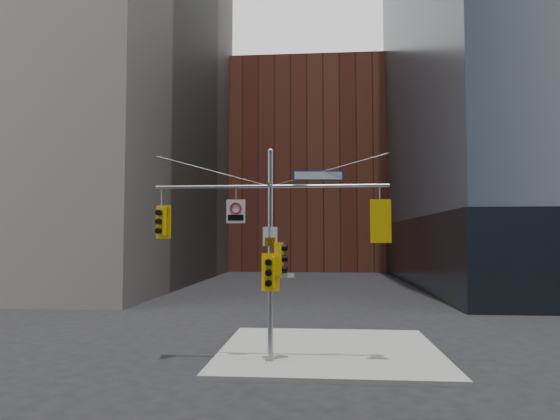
% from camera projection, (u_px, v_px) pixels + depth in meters
% --- Properties ---
extents(ground, '(160.00, 160.00, 0.00)m').
position_uv_depth(ground, '(263.00, 382.00, 14.64)').
color(ground, black).
rests_on(ground, ground).
extents(sidewalk_corner, '(8.00, 8.00, 0.15)m').
position_uv_depth(sidewalk_corner, '(329.00, 351.00, 18.46)').
color(sidewalk_corner, gray).
rests_on(sidewalk_corner, ground).
extents(brick_midrise, '(26.00, 20.00, 28.00)m').
position_uv_depth(brick_midrise, '(309.00, 172.00, 73.15)').
color(brick_midrise, brown).
rests_on(brick_midrise, ground).
extents(signal_assembly, '(8.00, 0.80, 7.30)m').
position_uv_depth(signal_assembly, '(270.00, 233.00, 16.87)').
color(signal_assembly, '#919499').
rests_on(signal_assembly, ground).
extents(traffic_light_west_arm, '(0.55, 0.50, 1.16)m').
position_uv_depth(traffic_light_west_arm, '(161.00, 222.00, 17.22)').
color(traffic_light_west_arm, '#EBB80C').
rests_on(traffic_light_west_arm, ground).
extents(traffic_light_east_arm, '(0.69, 0.53, 1.44)m').
position_uv_depth(traffic_light_east_arm, '(380.00, 221.00, 16.60)').
color(traffic_light_east_arm, '#EBB80C').
rests_on(traffic_light_east_arm, ground).
extents(traffic_light_pole_side, '(0.45, 0.38, 1.10)m').
position_uv_depth(traffic_light_pole_side, '(280.00, 259.00, 16.80)').
color(traffic_light_pole_side, '#EBB80C').
rests_on(traffic_light_pole_side, ground).
extents(traffic_light_pole_front, '(0.60, 0.50, 1.26)m').
position_uv_depth(traffic_light_pole_front, '(270.00, 272.00, 16.53)').
color(traffic_light_pole_front, '#EBB80C').
rests_on(traffic_light_pole_front, ground).
extents(street_sign_blade, '(1.71, 0.26, 0.33)m').
position_uv_depth(street_sign_blade, '(318.00, 176.00, 16.86)').
color(street_sign_blade, navy).
rests_on(street_sign_blade, ground).
extents(regulatory_sign_arm, '(0.65, 0.08, 0.81)m').
position_uv_depth(regulatory_sign_arm, '(236.00, 211.00, 16.99)').
color(regulatory_sign_arm, silver).
rests_on(regulatory_sign_arm, ground).
extents(regulatory_sign_pole, '(0.49, 0.07, 0.64)m').
position_uv_depth(regulatory_sign_pole, '(270.00, 237.00, 16.75)').
color(regulatory_sign_pole, silver).
rests_on(regulatory_sign_pole, ground).
extents(street_blade_ew, '(0.70, 0.11, 0.14)m').
position_uv_depth(street_blade_ew, '(284.00, 275.00, 16.76)').
color(street_blade_ew, silver).
rests_on(street_blade_ew, ground).
extents(street_blade_ns, '(0.09, 0.84, 0.17)m').
position_uv_depth(street_blade_ns, '(272.00, 280.00, 17.24)').
color(street_blade_ns, '#145926').
rests_on(street_blade_ns, ground).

